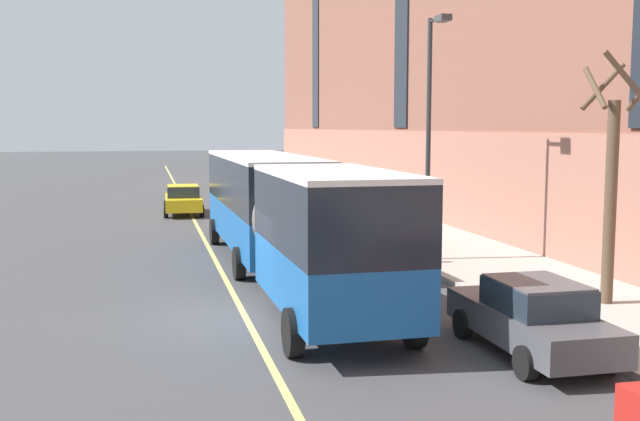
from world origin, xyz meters
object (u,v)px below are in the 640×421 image
object	(u,v)px
taxi_cab	(183,200)
street_lamp	(431,116)
fire_hydrant	(431,252)
parked_car_green_0	(287,197)
city_bus	(282,210)
parked_car_silver_2	(261,185)
parked_car_green_3	(366,239)
parked_car_darkgray_5	(532,317)
parked_car_darkgray_4	(319,214)
street_tree_mid_block	(613,178)

from	to	relation	value
taxi_cab	street_lamp	size ratio (longest dim) A/B	0.58
street_lamp	fire_hydrant	size ratio (longest dim) A/B	11.08
parked_car_green_0	fire_hydrant	world-z (taller)	parked_car_green_0
city_bus	parked_car_silver_2	bearing A→B (deg)	82.73
street_lamp	parked_car_green_3	bearing A→B (deg)	150.93
parked_car_green_0	parked_car_silver_2	world-z (taller)	same
parked_car_darkgray_5	parked_car_darkgray_4	bearing A→B (deg)	90.37
parked_car_green_0	city_bus	bearing A→B (deg)	-101.00
city_bus	parked_car_green_0	bearing A→B (deg)	79.00
city_bus	taxi_cab	world-z (taller)	city_bus
street_tree_mid_block	taxi_cab	bearing A→B (deg)	112.04
city_bus	fire_hydrant	world-z (taller)	city_bus
parked_car_green_3	parked_car_silver_2	bearing A→B (deg)	89.70
parked_car_darkgray_5	street_lamp	xyz separation A→B (m)	(1.68, 9.93, 4.17)
parked_car_silver_2	parked_car_darkgray_5	bearing A→B (deg)	-89.88
parked_car_darkgray_4	fire_hydrant	xyz separation A→B (m)	(1.70, -8.89, -0.29)
parked_car_green_0	street_lamp	size ratio (longest dim) A/B	0.59
parked_car_silver_2	fire_hydrant	world-z (taller)	parked_car_silver_2
taxi_cab	fire_hydrant	bearing A→B (deg)	-66.96
street_tree_mid_block	parked_car_silver_2	bearing A→B (deg)	96.82
parked_car_darkgray_4	street_lamp	size ratio (longest dim) A/B	0.54
street_tree_mid_block	parked_car_darkgray_4	bearing A→B (deg)	104.48
parked_car_silver_2	parked_car_darkgray_4	bearing A→B (deg)	-90.14
city_bus	parked_car_green_3	bearing A→B (deg)	34.56
fire_hydrant	parked_car_darkgray_5	bearing A→B (deg)	-99.45
parked_car_darkgray_5	street_tree_mid_block	world-z (taller)	street_tree_mid_block
parked_car_green_3	fire_hydrant	bearing A→B (deg)	-39.21
city_bus	parked_car_green_3	distance (m)	4.26
parked_car_green_0	parked_car_darkgray_5	xyz separation A→B (m)	(0.06, -26.58, -0.00)
parked_car_darkgray_4	taxi_cab	bearing A→B (deg)	124.34
parked_car_darkgray_4	street_tree_mid_block	world-z (taller)	street_tree_mid_block
parked_car_darkgray_5	street_tree_mid_block	size ratio (longest dim) A/B	0.72
parked_car_silver_2	taxi_cab	xyz separation A→B (m)	(-5.55, -9.36, 0.00)
street_lamp	parked_car_darkgray_5	bearing A→B (deg)	-99.62
fire_hydrant	street_tree_mid_block	bearing A→B (deg)	-70.66
city_bus	parked_car_silver_2	world-z (taller)	city_bus
city_bus	parked_car_green_0	distance (m)	18.28
parked_car_silver_2	fire_hydrant	bearing A→B (deg)	-86.39
city_bus	taxi_cab	size ratio (longest dim) A/B	3.89
parked_car_green_3	taxi_cab	xyz separation A→B (m)	(-5.42, 15.49, 0.00)
parked_car_silver_2	parked_car_darkgray_4	size ratio (longest dim) A/B	1.06
parked_car_green_3	fire_hydrant	xyz separation A→B (m)	(1.79, -1.46, -0.29)
parked_car_green_0	parked_car_silver_2	bearing A→B (deg)	90.09
parked_car_green_0	street_tree_mid_block	size ratio (longest dim) A/B	0.75
taxi_cab	fire_hydrant	distance (m)	18.42
parked_car_darkgray_4	street_tree_mid_block	size ratio (longest dim) A/B	0.69
parked_car_green_0	parked_car_darkgray_4	size ratio (longest dim) A/B	1.08
parked_car_darkgray_5	taxi_cab	size ratio (longest dim) A/B	0.97
parked_car_silver_2	fire_hydrant	xyz separation A→B (m)	(1.66, -26.31, -0.29)
taxi_cab	parked_car_darkgray_4	bearing A→B (deg)	-55.66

